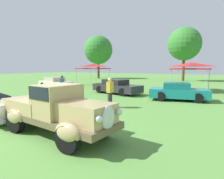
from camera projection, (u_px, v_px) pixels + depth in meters
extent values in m
plane|color=#568C3D|center=(49.00, 131.00, 6.79)|extent=(120.00, 120.00, 0.00)
cube|color=brown|center=(56.00, 118.00, 6.40)|extent=(4.68, 1.86, 0.20)
cube|color=tan|center=(85.00, 113.00, 5.56)|extent=(1.78, 1.24, 0.60)
ellipsoid|color=silver|center=(108.00, 118.00, 5.05)|extent=(0.21, 0.53, 0.68)
cube|color=tan|center=(57.00, 100.00, 6.26)|extent=(1.21, 1.47, 1.04)
cube|color=black|center=(57.00, 91.00, 6.22)|extent=(1.12, 1.49, 0.40)
cube|color=tan|center=(34.00, 105.00, 7.13)|extent=(2.11, 1.58, 0.48)
ellipsoid|color=tan|center=(102.00, 120.00, 6.14)|extent=(0.95, 0.44, 0.52)
ellipsoid|color=tan|center=(68.00, 132.00, 4.98)|extent=(0.95, 0.44, 0.52)
ellipsoid|color=tan|center=(50.00, 109.00, 7.74)|extent=(0.95, 0.44, 0.52)
ellipsoid|color=tan|center=(15.00, 117.00, 6.58)|extent=(0.95, 0.44, 0.52)
sphere|color=silver|center=(119.00, 112.00, 5.37)|extent=(0.18, 0.18, 0.18)
sphere|color=silver|center=(99.00, 119.00, 4.66)|extent=(0.18, 0.18, 0.18)
cylinder|color=black|center=(102.00, 126.00, 6.16)|extent=(0.76, 0.24, 0.76)
cylinder|color=black|center=(68.00, 139.00, 5.00)|extent=(0.76, 0.24, 0.76)
cylinder|color=black|center=(51.00, 114.00, 7.76)|extent=(0.76, 0.24, 0.76)
cylinder|color=black|center=(15.00, 122.00, 6.60)|extent=(0.76, 0.24, 0.76)
cube|color=silver|center=(8.00, 103.00, 7.89)|extent=(1.76, 1.58, 0.20)
cube|color=silver|center=(20.00, 118.00, 7.40)|extent=(0.24, 1.65, 0.12)
cylinder|color=black|center=(27.00, 111.00, 8.50)|extent=(0.66, 0.20, 0.66)
cylinder|color=black|center=(1.00, 104.00, 9.98)|extent=(0.66, 0.20, 0.66)
cube|color=beige|center=(56.00, 84.00, 20.07)|extent=(4.36, 2.43, 0.60)
cube|color=#B3AB8E|center=(55.00, 79.00, 20.12)|extent=(2.05, 1.76, 0.44)
cylinder|color=black|center=(56.00, 87.00, 18.71)|extent=(0.64, 0.22, 0.64)
cylinder|color=black|center=(43.00, 85.00, 20.34)|extent=(0.64, 0.22, 0.64)
cube|color=#28282D|center=(117.00, 88.00, 16.30)|extent=(4.69, 2.64, 0.60)
cube|color=black|center=(115.00, 82.00, 16.37)|extent=(2.22, 1.85, 0.44)
cylinder|color=black|center=(123.00, 92.00, 14.86)|extent=(0.64, 0.22, 0.64)
cylinder|color=black|center=(100.00, 89.00, 16.69)|extent=(0.64, 0.22, 0.64)
cube|color=teal|center=(179.00, 93.00, 13.04)|extent=(4.12, 2.55, 0.60)
cube|color=#146A6E|center=(176.00, 86.00, 13.02)|extent=(1.98, 1.81, 0.44)
cylinder|color=black|center=(198.00, 98.00, 11.99)|extent=(0.64, 0.22, 0.64)
cylinder|color=black|center=(161.00, 97.00, 12.66)|extent=(0.64, 0.22, 0.64)
cylinder|color=#383838|center=(111.00, 100.00, 10.77)|extent=(0.16, 0.16, 0.86)
cylinder|color=#383838|center=(109.00, 100.00, 10.60)|extent=(0.16, 0.16, 0.86)
cube|color=gold|center=(110.00, 87.00, 10.60)|extent=(0.24, 0.40, 0.60)
sphere|color=beige|center=(110.00, 80.00, 10.55)|extent=(0.22, 0.22, 0.22)
cylinder|color=#383838|center=(62.00, 93.00, 13.65)|extent=(0.16, 0.16, 0.86)
cylinder|color=#383838|center=(63.00, 92.00, 13.85)|extent=(0.16, 0.16, 0.86)
cube|color=#336BB2|center=(62.00, 83.00, 13.67)|extent=(0.43, 0.46, 0.60)
sphere|color=brown|center=(62.00, 77.00, 13.62)|extent=(0.22, 0.22, 0.22)
cylinder|color=#B7B7BC|center=(109.00, 77.00, 24.50)|extent=(0.05, 0.05, 2.05)
cylinder|color=#B7B7BC|center=(96.00, 78.00, 21.99)|extent=(0.05, 0.05, 2.05)
cylinder|color=#B7B7BC|center=(91.00, 76.00, 26.01)|extent=(0.05, 0.05, 2.05)
cylinder|color=#B7B7BC|center=(76.00, 77.00, 23.50)|extent=(0.05, 0.05, 2.05)
cube|color=red|center=(93.00, 69.00, 23.87)|extent=(3.27, 3.27, 0.10)
pyramid|color=red|center=(93.00, 65.00, 23.82)|extent=(3.21, 3.21, 0.38)
cylinder|color=#B7B7BC|center=(209.00, 80.00, 18.68)|extent=(0.05, 0.05, 2.05)
cylinder|color=#B7B7BC|center=(206.00, 82.00, 16.16)|extent=(0.05, 0.05, 2.05)
cylinder|color=#B7B7BC|center=(178.00, 79.00, 20.20)|extent=(0.05, 0.05, 2.05)
cylinder|color=#B7B7BC|center=(171.00, 81.00, 17.67)|extent=(0.05, 0.05, 2.05)
cube|color=red|center=(191.00, 69.00, 18.05)|extent=(3.29, 3.29, 0.10)
pyramid|color=red|center=(191.00, 64.00, 18.00)|extent=(3.23, 3.23, 0.38)
cylinder|color=#47331E|center=(98.00, 68.00, 38.58)|extent=(0.44, 0.44, 4.15)
sphere|color=#337A2D|center=(98.00, 50.00, 38.15)|extent=(5.70, 5.70, 5.70)
cylinder|color=brown|center=(183.00, 67.00, 31.34)|extent=(0.44, 0.44, 4.57)
sphere|color=#337A2D|center=(184.00, 44.00, 30.90)|extent=(5.36, 5.36, 5.36)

